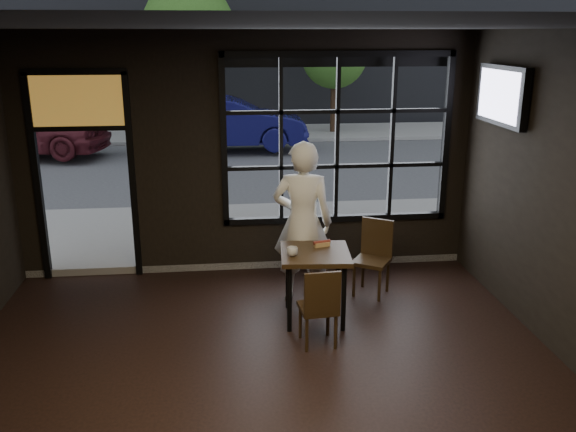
{
  "coord_description": "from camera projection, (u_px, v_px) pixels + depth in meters",
  "views": [
    {
      "loc": [
        -0.33,
        -4.42,
        3.17
      ],
      "look_at": [
        0.4,
        2.2,
        1.15
      ],
      "focal_mm": 38.0,
      "sensor_mm": 36.0,
      "label": 1
    }
  ],
  "objects": [
    {
      "name": "ceiling",
      "position": [
        265.0,
        26.0,
        4.23
      ],
      "size": [
        6.0,
        7.0,
        0.02
      ],
      "primitive_type": "cube",
      "color": "black",
      "rests_on": "ground"
    },
    {
      "name": "navy_car",
      "position": [
        227.0,
        123.0,
        16.48
      ],
      "size": [
        4.31,
        1.55,
        1.42
      ],
      "primitive_type": "imported",
      "rotation": [
        0.0,
        0.0,
        1.56
      ],
      "color": "#11114B",
      "rests_on": "street_asphalt"
    },
    {
      "name": "chair_window",
      "position": [
        372.0,
        259.0,
        7.55
      ],
      "size": [
        0.56,
        0.56,
        0.94
      ],
      "primitive_type": "cube",
      "rotation": [
        0.0,
        0.0,
        -0.57
      ],
      "color": "black",
      "rests_on": "floor"
    },
    {
      "name": "street_asphalt",
      "position": [
        228.0,
        104.0,
        28.0
      ],
      "size": [
        60.0,
        41.0,
        0.04
      ],
      "primitive_type": "cube",
      "color": "#545456",
      "rests_on": "ground"
    },
    {
      "name": "window_frame",
      "position": [
        337.0,
        139.0,
        8.09
      ],
      "size": [
        3.06,
        0.12,
        2.28
      ],
      "primitive_type": "cube",
      "color": "black",
      "rests_on": "ground"
    },
    {
      "name": "tree_left",
      "position": [
        189.0,
        29.0,
        17.91
      ],
      "size": [
        2.71,
        2.71,
        4.62
      ],
      "color": "#332114",
      "rests_on": "street_asphalt"
    },
    {
      "name": "cup",
      "position": [
        292.0,
        251.0,
        6.65
      ],
      "size": [
        0.13,
        0.13,
        0.1
      ],
      "primitive_type": "imported",
      "rotation": [
        0.0,
        0.0,
        -0.09
      ],
      "color": "silver",
      "rests_on": "cafe_table"
    },
    {
      "name": "tv",
      "position": [
        502.0,
        95.0,
        7.07
      ],
      "size": [
        0.13,
        1.17,
        0.68
      ],
      "primitive_type": "cube",
      "color": "black",
      "rests_on": "wall_right"
    },
    {
      "name": "tree_right",
      "position": [
        334.0,
        56.0,
        18.86
      ],
      "size": [
        2.04,
        2.04,
        3.49
      ],
      "color": "#332114",
      "rests_on": "street_asphalt"
    },
    {
      "name": "chair_near",
      "position": [
        318.0,
        305.0,
        6.34
      ],
      "size": [
        0.41,
        0.41,
        0.87
      ],
      "primitive_type": "cube",
      "rotation": [
        0.0,
        0.0,
        3.23
      ],
      "color": "black",
      "rests_on": "floor"
    },
    {
      "name": "man",
      "position": [
        303.0,
        222.0,
        7.28
      ],
      "size": [
        0.8,
        0.62,
        1.97
      ],
      "primitive_type": "imported",
      "rotation": [
        0.0,
        0.0,
        2.92
      ],
      "color": "white",
      "rests_on": "floor"
    },
    {
      "name": "hotdog",
      "position": [
        322.0,
        244.0,
        6.95
      ],
      "size": [
        0.21,
        0.13,
        0.06
      ],
      "primitive_type": null,
      "rotation": [
        0.0,
        0.0,
        0.25
      ],
      "color": "tan",
      "rests_on": "cafe_table"
    },
    {
      "name": "cafe_table",
      "position": [
        315.0,
        285.0,
        6.9
      ],
      "size": [
        0.82,
        0.82,
        0.82
      ],
      "primitive_type": "cube",
      "rotation": [
        0.0,
        0.0,
        -0.08
      ],
      "color": "black",
      "rests_on": "floor"
    },
    {
      "name": "floor",
      "position": [
        270.0,
        423.0,
        5.16
      ],
      "size": [
        6.0,
        7.0,
        0.02
      ],
      "primitive_type": "cube",
      "color": "black",
      "rests_on": "ground"
    },
    {
      "name": "maroon_car",
      "position": [
        20.0,
        125.0,
        15.68
      ],
      "size": [
        4.74,
        2.64,
        1.53
      ],
      "primitive_type": "imported",
      "rotation": [
        0.0,
        0.0,
        1.38
      ],
      "color": "#591B23",
      "rests_on": "street_asphalt"
    },
    {
      "name": "stained_transom",
      "position": [
        78.0,
        100.0,
        7.59
      ],
      "size": [
        1.2,
        0.06,
        0.7
      ],
      "primitive_type": "cube",
      "color": "orange",
      "rests_on": "ground"
    }
  ]
}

